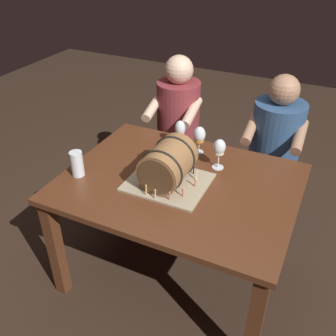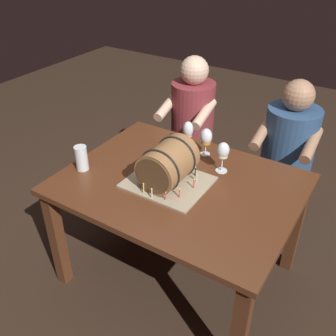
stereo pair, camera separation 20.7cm
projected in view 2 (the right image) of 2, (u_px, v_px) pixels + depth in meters
name	position (u px, v px, depth m)	size (l,w,h in m)	color
ground_plane	(178.00, 272.00, 2.54)	(8.00, 8.00, 0.00)	#332319
dining_table	(179.00, 196.00, 2.20)	(1.31, 1.00, 0.74)	#562D19
barrel_cake	(168.00, 165.00, 2.07)	(0.44, 0.38, 0.25)	tan
wine_glass_white	(223.00, 152.00, 2.16)	(0.07, 0.07, 0.19)	white
wine_glass_rose	(188.00, 131.00, 2.41)	(0.07, 0.07, 0.18)	white
wine_glass_amber	(206.00, 138.00, 2.33)	(0.08, 0.08, 0.18)	white
beer_pint	(82.00, 159.00, 2.21)	(0.07, 0.07, 0.15)	white
person_seated_left	(192.00, 137.00, 2.99)	(0.39, 0.48, 1.18)	#4C1B1E
person_seated_right	(285.00, 165.00, 2.66)	(0.40, 0.48, 1.15)	#1B2D46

